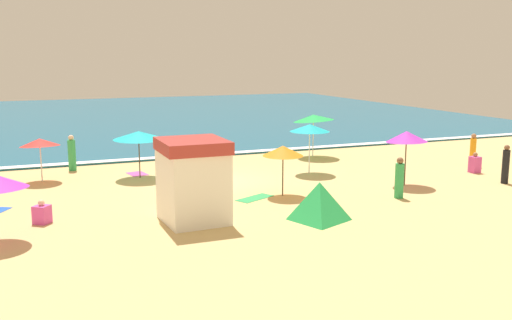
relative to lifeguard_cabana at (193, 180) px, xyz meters
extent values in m
plane|color=#D8B775|center=(2.55, 5.43, -1.39)|extent=(60.00, 60.00, 0.00)
cube|color=#196084|center=(2.55, 33.43, -1.34)|extent=(60.00, 44.00, 0.10)
cube|color=white|center=(2.55, 11.73, -1.28)|extent=(57.00, 0.70, 0.01)
cube|color=white|center=(0.00, 0.00, -0.23)|extent=(2.03, 2.20, 2.32)
cube|color=#A5332D|center=(0.00, 0.00, 1.13)|extent=(2.06, 2.26, 0.40)
cylinder|color=silver|center=(7.12, 5.58, -0.27)|extent=(0.05, 0.05, 2.23)
cone|color=#19B7C6|center=(7.12, 5.58, 0.72)|extent=(1.86, 1.86, 0.34)
cylinder|color=#4C3823|center=(4.18, 2.12, -0.43)|extent=(0.05, 0.05, 1.91)
cone|color=orange|center=(4.18, 2.12, 0.38)|extent=(2.00, 2.00, 0.41)
cylinder|color=#4C3823|center=(9.67, 1.83, -0.27)|extent=(0.05, 0.05, 2.24)
cone|color=#B733C6|center=(9.67, 1.83, 0.68)|extent=(2.33, 2.33, 0.52)
cylinder|color=#4C3823|center=(-0.31, 7.52, -0.36)|extent=(0.05, 0.05, 2.04)
cone|color=#19B7C6|center=(-0.31, 7.52, 0.52)|extent=(2.56, 2.57, 0.41)
cylinder|color=silver|center=(-4.37, 8.32, -0.47)|extent=(0.05, 0.05, 1.83)
cone|color=red|center=(-4.37, 8.32, 0.33)|extent=(1.93, 1.95, 0.44)
cylinder|color=silver|center=(9.33, 9.41, -0.28)|extent=(0.05, 0.05, 2.22)
cone|color=green|center=(9.33, 9.41, 0.72)|extent=(3.08, 3.08, 0.51)
pyramid|color=green|center=(3.89, -1.40, -0.75)|extent=(2.12, 2.18, 1.28)
cube|color=#D84CA5|center=(14.30, 2.81, -1.01)|extent=(0.43, 0.43, 0.75)
sphere|color=#9E6B47|center=(14.30, 2.81, -0.54)|extent=(0.21, 0.21, 0.21)
cylinder|color=black|center=(13.84, 0.52, -0.67)|extent=(0.39, 0.39, 1.44)
sphere|color=brown|center=(13.84, 0.52, 0.16)|extent=(0.23, 0.23, 0.23)
cube|color=black|center=(1.44, 6.77, -1.08)|extent=(0.54, 0.54, 0.61)
sphere|color=#DBA884|center=(1.44, 6.77, -0.67)|extent=(0.23, 0.23, 0.23)
cube|color=#D84CA5|center=(-4.62, 1.62, -1.09)|extent=(0.64, 0.64, 0.59)
sphere|color=beige|center=(-4.62, 1.62, -0.70)|extent=(0.21, 0.21, 0.21)
cylinder|color=green|center=(-2.94, 10.36, -0.66)|extent=(0.45, 0.45, 1.46)
sphere|color=beige|center=(-2.94, 10.36, 0.18)|extent=(0.25, 0.25, 0.25)
cylinder|color=green|center=(8.13, 0.09, -0.72)|extent=(0.35, 0.35, 1.33)
sphere|color=brown|center=(8.13, 0.09, 0.06)|extent=(0.26, 0.26, 0.26)
cylinder|color=orange|center=(15.36, 4.13, -0.70)|extent=(0.41, 0.41, 1.37)
sphere|color=#9E6B47|center=(15.36, 4.13, 0.10)|extent=(0.25, 0.25, 0.25)
cube|color=green|center=(3.02, 2.11, -1.38)|extent=(1.70, 1.27, 0.01)
cube|color=#D84CA5|center=(-0.27, 8.39, -1.38)|extent=(0.93, 1.18, 0.01)
camera|label=1|loc=(-5.03, -17.77, 4.00)|focal=40.65mm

